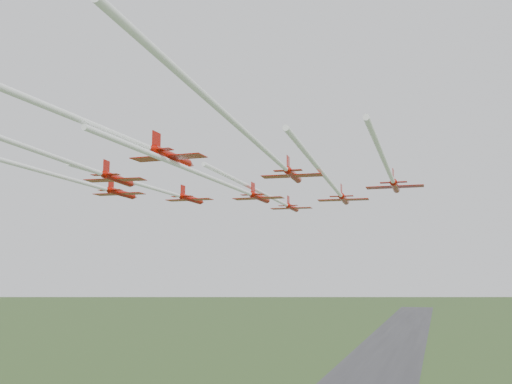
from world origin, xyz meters
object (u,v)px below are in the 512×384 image
(jet_row3_mid, at_px, (231,186))
(jet_row4_right, at_px, (269,153))
(jet_lead, at_px, (276,200))
(jet_row3_right, at_px, (391,176))
(jet_row4_left, at_px, (87,168))
(jet_row2_right, at_px, (334,188))
(jet_row3_left, at_px, (93,185))
(jet_trail_solo, at_px, (78,119))
(jet_row2_left, at_px, (170,193))

(jet_row3_mid, distance_m, jet_row4_right, 21.98)
(jet_lead, relative_size, jet_row4_right, 1.04)
(jet_lead, xyz_separation_m, jet_row3_mid, (1.43, -29.15, -1.62))
(jet_lead, height_order, jet_row4_right, jet_lead)
(jet_row3_right, xyz_separation_m, jet_row4_left, (-37.53, -16.42, 0.22))
(jet_row2_right, relative_size, jet_row4_right, 1.07)
(jet_row2_right, bearing_deg, jet_lead, 128.04)
(jet_row2_right, bearing_deg, jet_row3_mid, -138.96)
(jet_row3_left, height_order, jet_trail_solo, jet_row3_left)
(jet_row4_left, bearing_deg, jet_trail_solo, -63.18)
(jet_lead, height_order, jet_row3_right, jet_lead)
(jet_row3_right, bearing_deg, jet_lead, 130.96)
(jet_lead, xyz_separation_m, jet_row2_left, (-15.35, -15.14, -0.07))
(jet_row4_left, bearing_deg, jet_row2_right, 38.68)
(jet_row4_left, bearing_deg, jet_row4_right, -15.32)
(jet_row3_right, relative_size, jet_trail_solo, 0.72)
(jet_row4_left, bearing_deg, jet_lead, 67.36)
(jet_row2_right, height_order, jet_trail_solo, jet_row2_right)
(jet_row2_left, xyz_separation_m, jet_row3_mid, (16.78, -14.01, -1.55))
(jet_row3_left, bearing_deg, jet_row2_right, 13.67)
(jet_row3_left, xyz_separation_m, jet_row4_right, (35.77, -20.21, -1.07))
(jet_row3_right, height_order, jet_row4_right, jet_row3_right)
(jet_row3_left, bearing_deg, jet_row4_left, -61.67)
(jet_row2_right, xyz_separation_m, jet_row4_right, (-1.72, -31.60, -0.61))
(jet_row3_mid, relative_size, jet_row3_right, 1.17)
(jet_row3_mid, height_order, jet_trail_solo, jet_trail_solo)
(jet_row3_mid, relative_size, jet_trail_solo, 0.84)
(jet_row2_right, xyz_separation_m, jet_row4_left, (-27.85, -27.08, -0.04))
(jet_lead, height_order, jet_row2_right, jet_lead)
(jet_row2_left, distance_m, jet_row2_right, 29.83)
(jet_row2_right, bearing_deg, jet_row4_left, -139.18)
(jet_lead, distance_m, jet_row2_right, 21.86)
(jet_row2_right, xyz_separation_m, jet_row3_mid, (-13.03, -12.76, -0.99))
(jet_row3_mid, bearing_deg, jet_row3_left, 177.26)
(jet_row2_right, bearing_deg, jet_row4_right, -96.48)
(jet_row4_left, relative_size, jet_trail_solo, 0.67)
(jet_row3_mid, bearing_deg, jet_row2_right, 44.87)
(jet_row2_left, relative_size, jet_row3_mid, 0.80)
(jet_lead, distance_m, jet_row3_mid, 29.23)
(jet_row3_mid, height_order, jet_row4_left, jet_row4_left)
(jet_row2_right, distance_m, jet_row3_right, 14.40)
(jet_row2_right, height_order, jet_row3_right, jet_row2_right)
(jet_row2_left, relative_size, jet_row4_left, 1.02)
(jet_lead, bearing_deg, jet_row2_right, -50.12)
(jet_row3_right, xyz_separation_m, jet_row4_right, (-11.40, -20.94, -0.35))
(jet_lead, relative_size, jet_row3_left, 1.27)
(jet_row3_mid, bearing_deg, jet_row3_right, 5.75)
(jet_lead, distance_m, jet_row2_left, 21.56)
(jet_row3_left, bearing_deg, jet_lead, 47.11)
(jet_row3_left, xyz_separation_m, jet_row3_right, (47.17, 0.73, -0.72))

